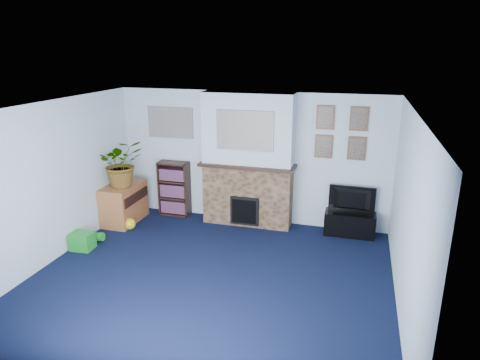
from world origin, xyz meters
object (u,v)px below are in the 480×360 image
(television, at_px, (352,200))
(tv_stand, at_px, (350,223))
(sideboard, at_px, (124,203))
(bookshelf, at_px, (175,190))

(television, bearing_deg, tv_stand, 91.76)
(tv_stand, relative_size, sideboard, 0.93)
(tv_stand, bearing_deg, bookshelf, 178.68)
(television, relative_size, bookshelf, 0.75)
(television, height_order, sideboard, television)
(sideboard, bearing_deg, bookshelf, 37.47)
(tv_stand, height_order, sideboard, sideboard)
(tv_stand, relative_size, bookshelf, 0.82)
(tv_stand, bearing_deg, television, 90.00)
(television, distance_m, sideboard, 4.12)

